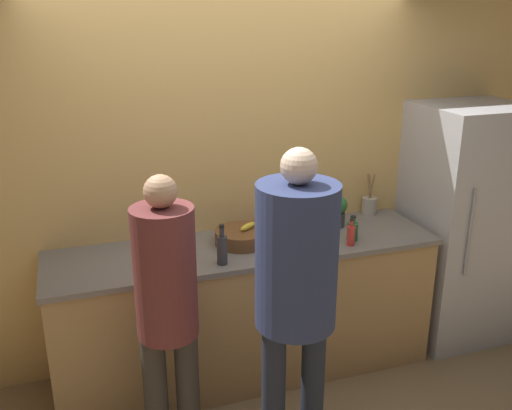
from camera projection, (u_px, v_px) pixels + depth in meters
name	position (u px, v px, depth m)	size (l,w,h in m)	color
ground_plane	(264.00, 402.00, 3.70)	(14.00, 14.00, 0.00)	#8C704C
wall_back	(229.00, 179.00, 3.92)	(5.20, 0.06, 2.60)	#E0B266
counter	(245.00, 308.00, 3.89)	(2.55, 0.71, 0.95)	tan
refrigerator	(462.00, 224.00, 4.25)	(0.75, 0.71, 1.78)	#B7B7BC
person_left	(167.00, 304.00, 2.94)	(0.32, 0.32, 1.67)	#38332D
person_center	(296.00, 279.00, 2.89)	(0.42, 0.42, 1.80)	#232838
fruit_bowl	(242.00, 237.00, 3.73)	(0.35, 0.35, 0.14)	brown
utensil_crock	(369.00, 205.00, 4.26)	(0.11, 0.11, 0.31)	#ADA393
bottle_green	(352.00, 230.00, 3.79)	(0.07, 0.07, 0.17)	#236033
bottle_red	(351.00, 235.00, 3.69)	(0.05, 0.05, 0.18)	red
bottle_dark	(222.00, 249.00, 3.42)	(0.06, 0.06, 0.25)	#333338
cup_red	(262.00, 222.00, 3.98)	(0.07, 0.07, 0.10)	#A33D33
potted_plant	(338.00, 210.00, 4.00)	(0.13, 0.13, 0.22)	#3D3D42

